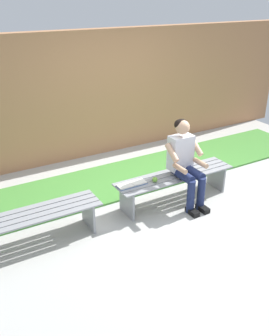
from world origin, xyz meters
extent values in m
cube|color=#B2B2AD|center=(1.09, 1.00, -0.02)|extent=(10.00, 7.00, 0.04)
cube|color=#478C38|center=(1.09, -0.97, 0.01)|extent=(9.00, 1.22, 0.03)
cube|color=#B27A51|center=(0.50, -2.25, 1.12)|extent=(9.50, 0.24, 2.23)
cube|color=gray|center=(0.00, -0.16, 0.41)|extent=(1.83, 0.10, 0.02)
cube|color=gray|center=(0.00, -0.05, 0.41)|extent=(1.83, 0.10, 0.02)
cube|color=gray|center=(0.00, 0.05, 0.41)|extent=(1.83, 0.10, 0.02)
cube|color=gray|center=(0.00, 0.16, 0.41)|extent=(1.83, 0.10, 0.02)
cube|color=gray|center=(-0.79, 0.00, 0.20)|extent=(0.03, 0.38, 0.40)
cube|color=gray|center=(0.79, 0.00, 0.20)|extent=(0.03, 0.38, 0.40)
cube|color=gray|center=(2.17, -0.16, 0.41)|extent=(1.86, 0.10, 0.02)
cube|color=gray|center=(2.17, -0.05, 0.41)|extent=(1.86, 0.10, 0.02)
cube|color=gray|center=(2.17, 0.05, 0.41)|extent=(1.86, 0.10, 0.02)
cube|color=gray|center=(2.17, 0.16, 0.41)|extent=(1.86, 0.10, 0.02)
cube|color=gray|center=(1.37, 0.00, 0.20)|extent=(0.03, 0.38, 0.40)
cube|color=silver|center=(-0.09, -0.02, 0.74)|extent=(0.34, 0.20, 0.50)
sphere|color=tan|center=(-0.09, -0.01, 1.12)|extent=(0.20, 0.20, 0.20)
ellipsoid|color=black|center=(-0.09, -0.04, 1.15)|extent=(0.20, 0.19, 0.15)
cylinder|color=navy|center=(-0.18, 0.18, 0.49)|extent=(0.13, 0.40, 0.13)
cylinder|color=navy|center=(0.00, 0.18, 0.49)|extent=(0.13, 0.40, 0.13)
cylinder|color=navy|center=(-0.18, 0.38, 0.25)|extent=(0.11, 0.11, 0.49)
cube|color=black|center=(-0.18, 0.44, 0.04)|extent=(0.10, 0.22, 0.07)
cylinder|color=navy|center=(0.00, 0.38, 0.25)|extent=(0.11, 0.11, 0.49)
cube|color=black|center=(0.00, 0.44, 0.04)|extent=(0.10, 0.22, 0.07)
cylinder|color=tan|center=(-0.30, 0.06, 0.81)|extent=(0.08, 0.28, 0.23)
cylinder|color=tan|center=(-0.27, 0.22, 0.63)|extent=(0.07, 0.26, 0.07)
cylinder|color=tan|center=(0.12, 0.06, 0.81)|extent=(0.08, 0.28, 0.23)
cylinder|color=tan|center=(0.09, 0.22, 0.63)|extent=(0.07, 0.26, 0.07)
sphere|color=#72B738|center=(0.38, 0.05, 0.46)|extent=(0.07, 0.07, 0.07)
cube|color=white|center=(0.59, -0.04, 0.43)|extent=(0.20, 0.15, 0.02)
cube|color=white|center=(0.80, -0.04, 0.43)|extent=(0.20, 0.15, 0.02)
cube|color=#1E478C|center=(0.69, -0.04, 0.43)|extent=(0.41, 0.16, 0.01)
camera|label=1|loc=(2.87, 3.81, 2.80)|focal=39.44mm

